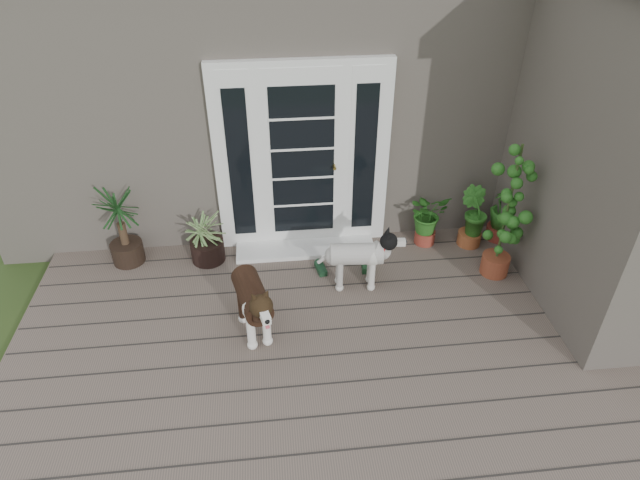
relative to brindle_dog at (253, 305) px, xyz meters
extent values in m
cube|color=#6B5B4C|center=(0.80, -0.70, -0.40)|extent=(6.20, 4.60, 0.12)
cube|color=#665E54|center=(0.80, 3.55, 1.09)|extent=(7.40, 4.00, 3.10)
cube|color=white|center=(0.60, 1.50, 0.73)|extent=(1.90, 0.14, 2.15)
cube|color=white|center=(0.60, 1.30, -0.32)|extent=(1.60, 0.40, 0.05)
imported|color=#194C15|center=(2.02, 1.30, -0.05)|extent=(0.56, 0.56, 0.58)
imported|color=#234F16|center=(2.53, 1.21, -0.08)|extent=(0.50, 0.50, 0.53)
imported|color=#184F16|center=(2.93, 1.30, -0.06)|extent=(0.49, 0.49, 0.57)
camera|label=1|loc=(0.21, -3.81, 3.36)|focal=30.29mm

